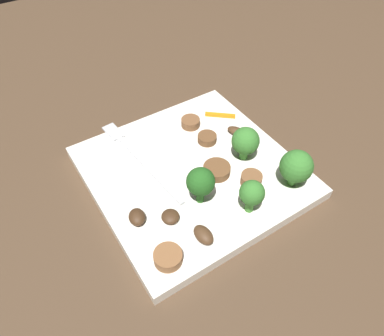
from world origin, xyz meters
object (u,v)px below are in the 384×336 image
at_px(sausage_slice_4, 251,179).
at_px(mushroom_5, 203,235).
at_px(fork, 135,155).
at_px(mushroom_2, 137,217).
at_px(sausage_slice_3, 217,170).
at_px(plate, 192,172).
at_px(pepper_strip_0, 220,115).
at_px(broccoli_floret_1, 296,167).
at_px(broccoli_floret_3, 201,182).
at_px(mushroom_1, 170,217).
at_px(broccoli_floret_2, 252,194).
at_px(sausage_slice_2, 207,138).
at_px(sausage_slice_0, 191,122).
at_px(broccoli_floret_0, 245,141).
at_px(sausage_slice_1, 168,257).
at_px(mushroom_4, 237,131).

bearing_deg(sausage_slice_4, mushroom_5, 109.65).
xyz_separation_m(fork, mushroom_2, (-0.09, 0.04, 0.00)).
bearing_deg(sausage_slice_3, plate, 41.68).
bearing_deg(pepper_strip_0, broccoli_floret_1, 178.97).
bearing_deg(mushroom_2, broccoli_floret_3, -100.93).
bearing_deg(mushroom_1, sausage_slice_3, -71.05).
distance_m(broccoli_floret_1, broccoli_floret_2, 0.07).
bearing_deg(mushroom_2, pepper_strip_0, -62.00).
xyz_separation_m(sausage_slice_2, sausage_slice_3, (-0.06, 0.02, 0.00)).
bearing_deg(sausage_slice_3, mushroom_2, 95.02).
xyz_separation_m(sausage_slice_0, mushroom_5, (-0.17, 0.09, 0.00)).
distance_m(broccoli_floret_2, pepper_strip_0, 0.17).
xyz_separation_m(broccoli_floret_2, sausage_slice_0, (0.16, -0.02, -0.02)).
distance_m(broccoli_floret_0, pepper_strip_0, 0.09).
xyz_separation_m(broccoli_floret_0, mushroom_1, (-0.03, 0.13, -0.02)).
height_order(broccoli_floret_1, broccoli_floret_2, broccoli_floret_1).
bearing_deg(broccoli_floret_0, fork, 55.99).
xyz_separation_m(sausage_slice_0, sausage_slice_3, (-0.10, 0.02, -0.00)).
bearing_deg(mushroom_2, sausage_slice_0, -52.76).
distance_m(broccoli_floret_0, mushroom_1, 0.14).
height_order(broccoli_floret_1, mushroom_5, broccoli_floret_1).
xyz_separation_m(sausage_slice_3, pepper_strip_0, (0.09, -0.07, -0.00)).
bearing_deg(plate, broccoli_floret_1, -134.78).
relative_size(broccoli_floret_0, sausage_slice_4, 1.81).
relative_size(broccoli_floret_0, sausage_slice_0, 1.77).
bearing_deg(broccoli_floret_3, sausage_slice_0, -27.94).
distance_m(broccoli_floret_1, sausage_slice_1, 0.18).
bearing_deg(sausage_slice_0, mushroom_1, 139.36).
bearing_deg(mushroom_2, sausage_slice_2, -64.91).
xyz_separation_m(broccoli_floret_1, mushroom_1, (0.04, 0.15, -0.03)).
height_order(broccoli_floret_3, mushroom_4, broccoli_floret_3).
bearing_deg(sausage_slice_4, mushroom_1, 86.19).
bearing_deg(broccoli_floret_0, sausage_slice_4, 153.55).
bearing_deg(sausage_slice_1, broccoli_floret_1, -87.47).
bearing_deg(fork, broccoli_floret_0, -129.38).
bearing_deg(fork, sausage_slice_4, -146.07).
bearing_deg(plate, mushroom_1, 130.05).
relative_size(mushroom_2, mushroom_4, 0.86).
xyz_separation_m(plate, mushroom_5, (-0.09, 0.05, 0.01)).
distance_m(mushroom_1, mushroom_2, 0.04).
height_order(sausage_slice_2, sausage_slice_4, sausage_slice_4).
xyz_separation_m(broccoli_floret_3, sausage_slice_0, (0.12, -0.06, -0.03)).
bearing_deg(broccoli_floret_1, broccoli_floret_0, 17.69).
bearing_deg(mushroom_2, mushroom_5, -140.29).
height_order(broccoli_floret_0, sausage_slice_1, broccoli_floret_0).
bearing_deg(broccoli_floret_2, mushroom_5, 92.83).
xyz_separation_m(broccoli_floret_2, pepper_strip_0, (0.16, -0.07, -0.03)).
height_order(broccoli_floret_3, sausage_slice_0, broccoli_floret_3).
bearing_deg(broccoli_floret_1, plate, 45.22).
height_order(sausage_slice_2, sausage_slice_3, same).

